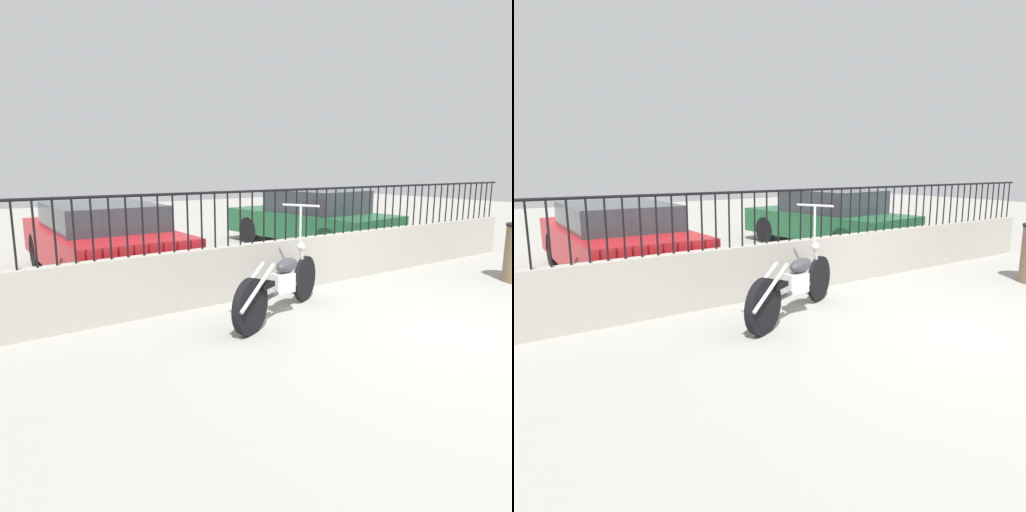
% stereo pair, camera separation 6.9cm
% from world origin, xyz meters
% --- Properties ---
extents(ground_plane, '(40.00, 40.00, 0.00)m').
position_xyz_m(ground_plane, '(0.00, 0.00, 0.00)').
color(ground_plane, gray).
extents(low_wall, '(10.62, 0.18, 0.77)m').
position_xyz_m(low_wall, '(0.00, 2.44, 0.39)').
color(low_wall, '#9E998E').
rests_on(low_wall, ground_plane).
extents(fence_railing, '(10.62, 0.04, 0.76)m').
position_xyz_m(fence_railing, '(0.00, 2.44, 1.29)').
color(fence_railing, black).
rests_on(fence_railing, low_wall).
extents(motorcycle_dark_grey, '(1.97, 1.04, 1.37)m').
position_xyz_m(motorcycle_dark_grey, '(-1.28, 1.46, 0.40)').
color(motorcycle_dark_grey, black).
rests_on(motorcycle_dark_grey, ground_plane).
extents(car_red, '(1.75, 4.35, 1.26)m').
position_xyz_m(car_red, '(-2.46, 4.86, 0.65)').
color(car_red, black).
rests_on(car_red, ground_plane).
extents(car_green, '(2.13, 4.22, 1.32)m').
position_xyz_m(car_green, '(2.47, 5.13, 0.67)').
color(car_green, black).
rests_on(car_green, ground_plane).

